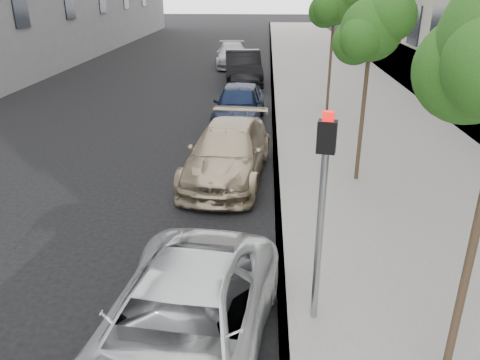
# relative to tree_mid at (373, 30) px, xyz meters

# --- Properties ---
(sidewalk) EXTENTS (6.40, 72.00, 0.14)m
(sidewalk) POSITION_rel_tree_mid_xyz_m (1.07, 16.00, -3.70)
(sidewalk) COLOR gray
(sidewalk) RESTS_ON ground
(curb) EXTENTS (0.15, 72.00, 0.14)m
(curb) POSITION_rel_tree_mid_xyz_m (-2.05, 16.00, -3.70)
(curb) COLOR #9E9B93
(curb) RESTS_ON ground
(tree_mid) EXTENTS (1.74, 1.54, 4.49)m
(tree_mid) POSITION_rel_tree_mid_xyz_m (0.00, 0.00, 0.00)
(tree_mid) COLOR #38281C
(tree_mid) RESTS_ON sidewalk
(tree_far) EXTENTS (1.84, 1.64, 4.89)m
(tree_far) POSITION_rel_tree_mid_xyz_m (0.00, 6.50, 0.34)
(tree_far) COLOR #38281C
(tree_far) RESTS_ON sidewalk
(signal_pole) EXTENTS (0.27, 0.23, 3.13)m
(signal_pole) POSITION_rel_tree_mid_xyz_m (-1.59, -5.45, -1.67)
(signal_pole) COLOR #939699
(signal_pole) RESTS_ON sidewalk
(minivan) EXTENTS (2.68, 4.86, 1.29)m
(minivan) POSITION_rel_tree_mid_xyz_m (-3.40, -6.47, -3.13)
(minivan) COLOR silver
(minivan) RESTS_ON ground
(suv) EXTENTS (2.36, 4.89, 1.37)m
(suv) POSITION_rel_tree_mid_xyz_m (-3.33, 0.29, -3.09)
(suv) COLOR tan
(suv) RESTS_ON ground
(sedan_blue) EXTENTS (1.88, 4.31, 1.44)m
(sedan_blue) POSITION_rel_tree_mid_xyz_m (-3.33, 5.37, -3.05)
(sedan_blue) COLOR #0F1A34
(sedan_blue) RESTS_ON ground
(sedan_black) EXTENTS (2.20, 5.09, 1.63)m
(sedan_black) POSITION_rel_tree_mid_xyz_m (-3.55, 12.75, -2.96)
(sedan_black) COLOR black
(sedan_black) RESTS_ON ground
(sedan_rear) EXTENTS (2.29, 4.85, 1.37)m
(sedan_rear) POSITION_rel_tree_mid_xyz_m (-4.48, 18.17, -3.09)
(sedan_rear) COLOR #A4A6AC
(sedan_rear) RESTS_ON ground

